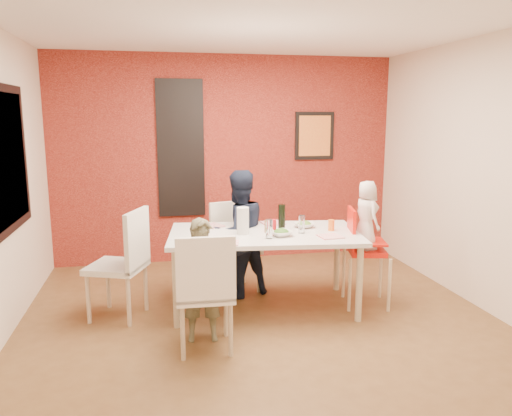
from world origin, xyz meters
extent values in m
plane|color=brown|center=(0.00, 0.00, 0.00)|extent=(4.50, 4.50, 0.00)
cube|color=white|center=(0.00, 0.00, 2.70)|extent=(4.50, 4.50, 0.02)
cube|color=beige|center=(0.00, 2.25, 1.35)|extent=(4.50, 0.02, 2.70)
cube|color=beige|center=(0.00, -2.25, 1.35)|extent=(4.50, 0.02, 2.70)
cube|color=beige|center=(2.25, 0.00, 1.35)|extent=(0.02, 4.50, 2.70)
cube|color=maroon|center=(0.00, 2.23, 1.35)|extent=(4.50, 0.02, 2.70)
cube|color=black|center=(-2.21, 0.20, 1.55)|extent=(0.02, 1.55, 1.15)
cube|color=silver|center=(-0.60, 2.21, 1.50)|extent=(0.55, 0.03, 1.70)
cube|color=black|center=(-0.60, 2.21, 1.50)|extent=(0.60, 0.03, 1.76)
cube|color=black|center=(1.20, 2.21, 1.65)|extent=(0.54, 0.03, 0.64)
cube|color=orange|center=(1.20, 2.19, 1.65)|extent=(0.44, 0.01, 0.54)
cube|color=silver|center=(0.11, 0.41, 0.76)|extent=(1.98, 1.26, 0.04)
cylinder|color=#C1B290|center=(-0.79, 0.08, 0.37)|extent=(0.06, 0.06, 0.74)
cylinder|color=#C1B290|center=(-0.69, 0.94, 0.37)|extent=(0.06, 0.06, 0.74)
cylinder|color=#C1B290|center=(0.90, -0.13, 0.37)|extent=(0.06, 0.06, 0.74)
cylinder|color=#C1B290|center=(1.01, 0.74, 0.37)|extent=(0.06, 0.06, 0.74)
cube|color=white|center=(-0.57, -0.38, 0.48)|extent=(0.48, 0.48, 0.05)
cube|color=white|center=(-0.58, -0.60, 0.74)|extent=(0.47, 0.06, 0.53)
cylinder|color=tan|center=(-0.37, -0.20, 0.23)|extent=(0.04, 0.04, 0.46)
cylinder|color=tan|center=(-0.39, -0.58, 0.23)|extent=(0.04, 0.04, 0.46)
cylinder|color=tan|center=(-0.76, -0.19, 0.23)|extent=(0.04, 0.04, 0.46)
cylinder|color=tan|center=(-0.77, -0.57, 0.23)|extent=(0.04, 0.04, 0.46)
cube|color=white|center=(-0.09, 0.96, 0.46)|extent=(0.55, 0.55, 0.05)
cube|color=white|center=(-0.14, 1.16, 0.72)|extent=(0.44, 0.16, 0.51)
cylinder|color=#C5B692|center=(-0.22, 0.74, 0.22)|extent=(0.04, 0.04, 0.44)
cylinder|color=#C5B692|center=(-0.31, 1.09, 0.22)|extent=(0.04, 0.04, 0.44)
cylinder|color=#C5B692|center=(0.14, 0.84, 0.22)|extent=(0.04, 0.04, 0.44)
cylinder|color=#C5B692|center=(0.04, 1.19, 0.22)|extent=(0.04, 0.04, 0.44)
cube|color=silver|center=(-1.33, 0.44, 0.50)|extent=(0.64, 0.64, 0.06)
cube|color=silver|center=(-1.12, 0.36, 0.78)|extent=(0.22, 0.47, 0.56)
cylinder|color=#C5AE93|center=(-1.44, 0.70, 0.24)|extent=(0.04, 0.04, 0.48)
cylinder|color=#C5AE93|center=(-1.07, 0.55, 0.24)|extent=(0.04, 0.04, 0.48)
cylinder|color=#C5AE93|center=(-1.59, 0.33, 0.24)|extent=(0.04, 0.04, 0.48)
cylinder|color=#C5AE93|center=(-1.22, 0.18, 0.24)|extent=(0.04, 0.04, 0.48)
cube|color=red|center=(1.14, 0.27, 0.57)|extent=(0.42, 0.42, 0.05)
cube|color=red|center=(0.98, 0.30, 0.80)|extent=(0.11, 0.35, 0.41)
cube|color=red|center=(1.14, 0.27, 0.67)|extent=(0.42, 0.42, 0.02)
cylinder|color=beige|center=(1.29, 0.03, 0.27)|extent=(0.03, 0.03, 0.54)
cylinder|color=beige|center=(0.91, 0.12, 0.27)|extent=(0.03, 0.03, 0.54)
cylinder|color=beige|center=(1.38, 0.42, 0.27)|extent=(0.03, 0.03, 0.54)
cylinder|color=beige|center=(1.00, 0.50, 0.27)|extent=(0.03, 0.03, 0.54)
imported|color=brown|center=(-0.57, -0.22, 0.54)|extent=(0.41, 0.29, 1.08)
imported|color=black|center=(-0.09, 0.80, 0.68)|extent=(0.80, 0.72, 1.36)
imported|color=silver|center=(1.12, 0.27, 0.94)|extent=(0.27, 0.37, 0.69)
cube|color=white|center=(-0.31, 0.05, 0.79)|extent=(0.23, 0.23, 0.01)
cube|color=white|center=(0.28, 0.79, 0.79)|extent=(0.25, 0.25, 0.01)
cube|color=white|center=(0.68, 0.09, 0.79)|extent=(0.23, 0.23, 0.01)
cube|color=silver|center=(-0.38, 0.78, 0.79)|extent=(0.30, 0.30, 0.01)
imported|color=white|center=(0.24, 0.23, 0.81)|extent=(0.27, 0.27, 0.05)
imported|color=silver|center=(0.56, 0.53, 0.81)|extent=(0.27, 0.27, 0.05)
cylinder|color=black|center=(0.29, 0.45, 0.91)|extent=(0.07, 0.07, 0.27)
cylinder|color=white|center=(0.10, 0.16, 0.87)|extent=(0.06, 0.06, 0.18)
cylinder|color=white|center=(0.46, 0.30, 0.87)|extent=(0.06, 0.06, 0.18)
cylinder|color=silver|center=(-0.11, 0.38, 0.91)|extent=(0.12, 0.12, 0.26)
cylinder|color=red|center=(0.19, 0.32, 0.85)|extent=(0.04, 0.04, 0.15)
cylinder|color=#377326|center=(0.31, 0.45, 0.86)|extent=(0.04, 0.04, 0.16)
cylinder|color=brown|center=(0.12, 0.39, 0.84)|extent=(0.03, 0.03, 0.12)
cylinder|color=orange|center=(0.79, 0.35, 0.83)|extent=(0.06, 0.06, 0.11)
camera|label=1|loc=(-0.94, -4.31, 1.93)|focal=35.00mm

